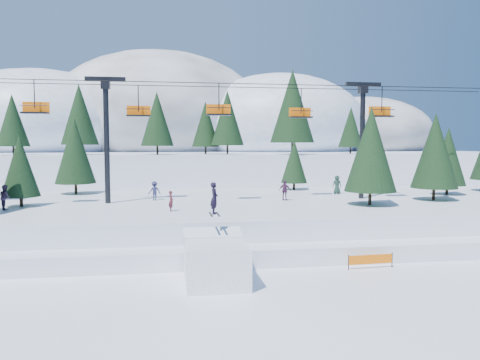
{
  "coord_description": "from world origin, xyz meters",
  "views": [
    {
      "loc": [
        -4.04,
        -21.49,
        7.31
      ],
      "look_at": [
        0.18,
        6.0,
        5.2
      ],
      "focal_mm": 35.0,
      "sensor_mm": 36.0,
      "label": 1
    }
  ],
  "objects": [
    {
      "name": "mountain_ridge",
      "position": [
        -5.08,
        73.34,
        9.64
      ],
      "size": [
        119.0,
        60.71,
        26.46
      ],
      "color": "white",
      "rests_on": "ground"
    },
    {
      "name": "berm",
      "position": [
        0.0,
        8.0,
        0.55
      ],
      "size": [
        70.0,
        6.0,
        1.1
      ],
      "primitive_type": "cube",
      "color": "white",
      "rests_on": "ground"
    },
    {
      "name": "chairlift",
      "position": [
        0.53,
        18.05,
        9.32
      ],
      "size": [
        46.69,
        3.21,
        10.28
      ],
      "color": "black",
      "rests_on": "mid_shelf"
    },
    {
      "name": "conifer_stand",
      "position": [
        1.36,
        18.33,
        6.78
      ],
      "size": [
        62.48,
        17.45,
        8.81
      ],
      "color": "black",
      "rests_on": "mid_shelf"
    },
    {
      "name": "banner_near",
      "position": [
        7.7,
        4.16,
        0.54
      ],
      "size": [
        2.86,
        0.22,
        0.9
      ],
      "color": "black",
      "rests_on": "ground"
    },
    {
      "name": "mid_shelf",
      "position": [
        0.0,
        18.0,
        1.25
      ],
      "size": [
        70.0,
        22.0,
        2.5
      ],
      "primitive_type": "cube",
      "color": "white",
      "rests_on": "ground"
    },
    {
      "name": "jump_kicker",
      "position": [
        -1.63,
        2.77,
        1.21
      ],
      "size": [
        3.22,
        4.41,
        5.23
      ],
      "color": "white",
      "rests_on": "ground"
    },
    {
      "name": "banner_far",
      "position": [
        12.23,
        5.72,
        0.54
      ],
      "size": [
        2.8,
        0.64,
        0.9
      ],
      "color": "black",
      "rests_on": "ground"
    },
    {
      "name": "distant_skiers",
      "position": [
        -2.46,
        17.89,
        3.38
      ],
      "size": [
        29.16,
        10.26,
        1.87
      ],
      "color": "#482140",
      "rests_on": "mid_shelf"
    },
    {
      "name": "ground",
      "position": [
        0.0,
        0.0,
        0.0
      ],
      "size": [
        160.0,
        160.0,
        0.0
      ],
      "primitive_type": "plane",
      "color": "white",
      "rests_on": "ground"
    }
  ]
}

